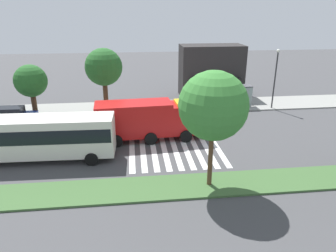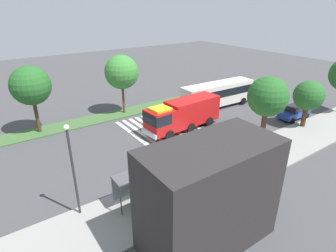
{
  "view_description": "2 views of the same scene",
  "coord_description": "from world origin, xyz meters",
  "views": [
    {
      "loc": [
        -5.47,
        -25.99,
        11.11
      ],
      "look_at": [
        -2.42,
        0.1,
        1.16
      ],
      "focal_mm": 33.37,
      "sensor_mm": 36.0,
      "label": 1
    },
    {
      "loc": [
        14.39,
        23.61,
        13.66
      ],
      "look_at": [
        -1.61,
        0.56,
        1.14
      ],
      "focal_mm": 29.72,
      "sensor_mm": 36.0,
      "label": 2
    }
  ],
  "objects": [
    {
      "name": "sidewalk_tree_center",
      "position": [
        -8.42,
        7.86,
        5.19
      ],
      "size": [
        3.98,
        3.98,
        7.09
      ],
      "color": "#47301E",
      "rests_on": "sidewalk"
    },
    {
      "name": "bus_stop_shelter",
      "position": [
        6.7,
        8.39,
        1.89
      ],
      "size": [
        3.5,
        1.4,
        2.46
      ],
      "color": "#4C4C51",
      "rests_on": "sidewalk"
    },
    {
      "name": "street_lamp",
      "position": [
        10.71,
        7.46,
        4.08
      ],
      "size": [
        0.36,
        0.36,
        6.74
      ],
      "color": "#2D2D30",
      "rests_on": "sidewalk"
    },
    {
      "name": "bench_near_shelter",
      "position": [
        2.7,
        8.38,
        0.59
      ],
      "size": [
        1.6,
        0.5,
        0.9
      ],
      "color": "#4C3823",
      "rests_on": "sidewalk"
    },
    {
      "name": "parked_car_west",
      "position": [
        -17.73,
        5.66,
        0.9
      ],
      "size": [
        4.59,
        2.09,
        1.77
      ],
      "rotation": [
        0.0,
        0.0,
        -0.02
      ],
      "color": "navy",
      "rests_on": "ground_plane"
    },
    {
      "name": "median_tree_far_west",
      "position": [
        -0.65,
        -8.36,
        5.56
      ],
      "size": [
        4.3,
        4.3,
        7.59
      ],
      "color": "#513823",
      "rests_on": "median_strip"
    },
    {
      "name": "fire_hydrant",
      "position": [
        -9.53,
        7.36,
        0.49
      ],
      "size": [
        0.28,
        0.28,
        0.7
      ],
      "primitive_type": "cylinder",
      "color": "gold",
      "rests_on": "sidewalk"
    },
    {
      "name": "sidewalk",
      "position": [
        0.0,
        9.52,
        0.07
      ],
      "size": [
        60.0,
        5.32,
        0.14
      ],
      "primitive_type": "cube",
      "color": "gray",
      "rests_on": "ground_plane"
    },
    {
      "name": "ground_plane",
      "position": [
        0.0,
        0.0,
        0.0
      ],
      "size": [
        120.0,
        120.0,
        0.0
      ],
      "primitive_type": "plane",
      "color": "#424244"
    },
    {
      "name": "transit_bus",
      "position": [
        -12.62,
        -3.09,
        2.05
      ],
      "size": [
        11.26,
        3.12,
        3.45
      ],
      "rotation": [
        0.0,
        0.0,
        3.11
      ],
      "color": "silver",
      "rests_on": "ground_plane"
    },
    {
      "name": "sidewalk_tree_west",
      "position": [
        -16.09,
        7.86,
        3.89
      ],
      "size": [
        3.42,
        3.42,
        5.51
      ],
      "color": "#47301E",
      "rests_on": "sidewalk"
    },
    {
      "name": "median_strip",
      "position": [
        0.0,
        -8.36,
        0.07
      ],
      "size": [
        60.0,
        3.0,
        0.14
      ],
      "primitive_type": "cube",
      "color": "#3D6033",
      "rests_on": "ground_plane"
    },
    {
      "name": "fire_truck",
      "position": [
        -3.8,
        0.13,
        1.97
      ],
      "size": [
        9.78,
        3.31,
        3.46
      ],
      "rotation": [
        0.0,
        0.0,
        0.06
      ],
      "color": "#B71414",
      "rests_on": "ground_plane"
    },
    {
      "name": "storefront_building",
      "position": [
        4.95,
        14.2,
        3.34
      ],
      "size": [
        8.13,
        4.86,
        6.69
      ],
      "color": "#282626",
      "rests_on": "ground_plane"
    },
    {
      "name": "crosswalk",
      "position": [
        -2.12,
        0.0,
        0.01
      ],
      "size": [
        7.65,
        12.35,
        0.01
      ],
      "color": "silver",
      "rests_on": "ground_plane"
    }
  ]
}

